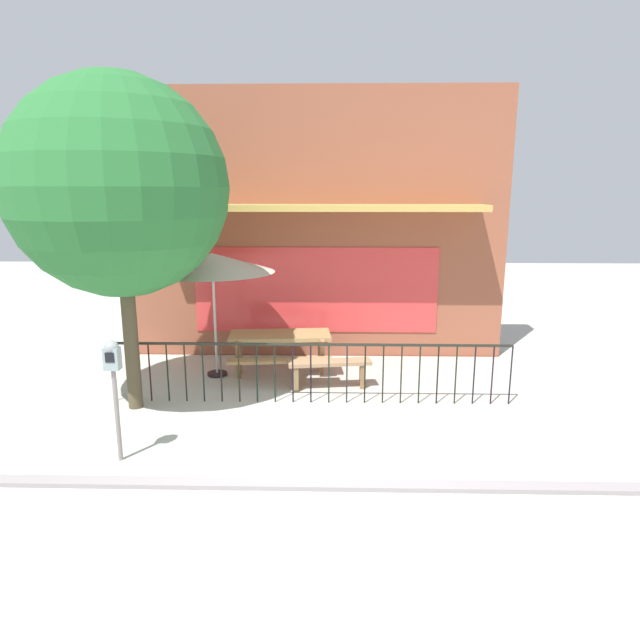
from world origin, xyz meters
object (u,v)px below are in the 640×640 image
at_px(patio_umbrella, 212,263).
at_px(parking_meter_near, 113,369).
at_px(patio_bench, 330,368).
at_px(street_tree, 119,188).
at_px(picnic_table_left, 280,342).

height_order(patio_umbrella, parking_meter_near, patio_umbrella).
bearing_deg(parking_meter_near, patio_bench, 46.03).
height_order(patio_bench, street_tree, street_tree).
relative_size(patio_umbrella, parking_meter_near, 1.44).
xyz_separation_m(patio_bench, street_tree, (-2.99, -0.94, 2.96)).
bearing_deg(picnic_table_left, parking_meter_near, -116.62).
height_order(patio_umbrella, patio_bench, patio_umbrella).
xyz_separation_m(picnic_table_left, street_tree, (-2.09, -1.62, 2.70)).
relative_size(patio_umbrella, street_tree, 0.45).
relative_size(parking_meter_near, street_tree, 0.32).
bearing_deg(parking_meter_near, patio_umbrella, 80.91).
bearing_deg(street_tree, patio_bench, 17.44).
bearing_deg(patio_umbrella, street_tree, -121.07).
height_order(picnic_table_left, patio_bench, picnic_table_left).
distance_m(patio_umbrella, patio_bench, 2.73).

